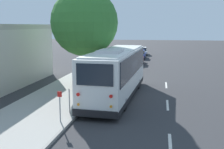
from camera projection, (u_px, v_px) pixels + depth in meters
The scene contains 15 objects.
ground_plane at pixel (122, 97), 19.21m from camera, with size 160.00×160.00×0.00m, color #333335.
sidewalk_slab at pixel (64, 94), 19.90m from camera, with size 80.00×4.47×0.15m, color #A3A099.
curb_strip at pixel (96, 95), 19.51m from camera, with size 80.00×0.14×0.15m, color gray.
shuttle_bus at pixel (117, 71), 18.90m from camera, with size 10.71×2.96×3.42m.
parked_sedan_silver at pixel (128, 66), 30.32m from camera, with size 4.17×1.80×1.28m.
parked_sedan_maroon at pixel (135, 59), 35.81m from camera, with size 4.66×1.88×1.28m.
parked_sedan_blue at pixel (140, 55), 41.99m from camera, with size 4.33×1.78×1.27m.
parked_sedan_white at pixel (142, 51), 47.41m from camera, with size 4.61×1.94×1.28m.
street_tree at pixel (85, 18), 21.56m from camera, with size 5.18×5.18×8.32m.
sign_post_near at pixel (60, 106), 13.81m from camera, with size 0.06×0.22×1.53m.
sign_post_far at pixel (69, 101), 15.23m from camera, with size 0.06×0.06×1.32m.
fire_hydrant at pixel (110, 72), 26.45m from camera, with size 0.22×0.22×0.81m.
lane_stripe_behind at pixel (170, 145), 11.56m from camera, with size 2.40×0.14×0.01m, color silver.
lane_stripe_mid at pixel (168, 105), 17.38m from camera, with size 2.40×0.14×0.01m, color silver.
lane_stripe_ahead at pixel (166, 85), 23.20m from camera, with size 2.40×0.14×0.01m, color silver.
Camera 1 is at (-18.49, -2.59, 4.84)m, focal length 45.00 mm.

